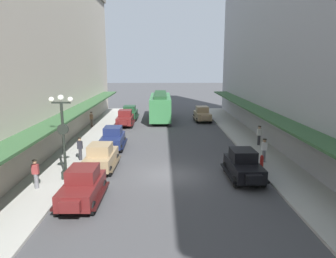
{
  "coord_description": "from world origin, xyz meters",
  "views": [
    {
      "loc": [
        -0.46,
        -19.39,
        7.09
      ],
      "look_at": [
        0.0,
        6.0,
        1.8
      ],
      "focal_mm": 33.62,
      "sensor_mm": 36.0,
      "label": 1
    }
  ],
  "objects_px": {
    "parked_car_6": "(101,156)",
    "streetcar": "(160,105)",
    "pedestrian_3": "(264,150)",
    "parked_car_1": "(202,114)",
    "parked_car_0": "(243,164)",
    "fire_hydrant": "(262,161)",
    "pedestrian_1": "(92,119)",
    "lamp_post_with_clock": "(63,134)",
    "pedestrian_0": "(259,135)",
    "parked_car_4": "(130,112)",
    "parked_car_2": "(82,185)",
    "pedestrian_2": "(80,148)",
    "pedestrian_4": "(36,174)",
    "parked_car_5": "(113,138)",
    "parked_car_3": "(125,118)"
  },
  "relations": [
    {
      "from": "parked_car_0",
      "to": "fire_hydrant",
      "type": "relative_size",
      "value": 5.22
    },
    {
      "from": "parked_car_2",
      "to": "pedestrian_2",
      "type": "xyz_separation_m",
      "value": [
        -1.89,
        6.94,
        0.07
      ]
    },
    {
      "from": "pedestrian_3",
      "to": "parked_car_1",
      "type": "bearing_deg",
      "value": 97.62
    },
    {
      "from": "parked_car_1",
      "to": "parked_car_2",
      "type": "distance_m",
      "value": 25.19
    },
    {
      "from": "parked_car_6",
      "to": "pedestrian_1",
      "type": "distance_m",
      "value": 14.64
    },
    {
      "from": "pedestrian_2",
      "to": "pedestrian_1",
      "type": "bearing_deg",
      "value": 98.63
    },
    {
      "from": "parked_car_0",
      "to": "lamp_post_with_clock",
      "type": "relative_size",
      "value": 0.83
    },
    {
      "from": "parked_car_1",
      "to": "pedestrian_3",
      "type": "bearing_deg",
      "value": -82.38
    },
    {
      "from": "parked_car_6",
      "to": "pedestrian_4",
      "type": "xyz_separation_m",
      "value": [
        -3.0,
        -3.61,
        0.07
      ]
    },
    {
      "from": "parked_car_1",
      "to": "pedestrian_3",
      "type": "distance_m",
      "value": 17.32
    },
    {
      "from": "parked_car_3",
      "to": "parked_car_5",
      "type": "xyz_separation_m",
      "value": [
        0.1,
        -9.89,
        0.0
      ]
    },
    {
      "from": "parked_car_0",
      "to": "pedestrian_1",
      "type": "relative_size",
      "value": 2.56
    },
    {
      "from": "parked_car_3",
      "to": "pedestrian_2",
      "type": "distance_m",
      "value": 13.7
    },
    {
      "from": "parked_car_2",
      "to": "parked_car_6",
      "type": "bearing_deg",
      "value": 90.25
    },
    {
      "from": "parked_car_0",
      "to": "lamp_post_with_clock",
      "type": "height_order",
      "value": "lamp_post_with_clock"
    },
    {
      "from": "parked_car_4",
      "to": "lamp_post_with_clock",
      "type": "distance_m",
      "value": 21.8
    },
    {
      "from": "parked_car_1",
      "to": "lamp_post_with_clock",
      "type": "height_order",
      "value": "lamp_post_with_clock"
    },
    {
      "from": "parked_car_1",
      "to": "pedestrian_4",
      "type": "distance_m",
      "value": 25.03
    },
    {
      "from": "streetcar",
      "to": "pedestrian_4",
      "type": "bearing_deg",
      "value": -106.91
    },
    {
      "from": "parked_car_0",
      "to": "pedestrian_4",
      "type": "distance_m",
      "value": 12.31
    },
    {
      "from": "parked_car_2",
      "to": "parked_car_6",
      "type": "xyz_separation_m",
      "value": [
        -0.02,
        5.21,
        0.0
      ]
    },
    {
      "from": "parked_car_6",
      "to": "pedestrian_1",
      "type": "bearing_deg",
      "value": 104.86
    },
    {
      "from": "parked_car_4",
      "to": "pedestrian_3",
      "type": "relative_size",
      "value": 2.56
    },
    {
      "from": "parked_car_0",
      "to": "parked_car_1",
      "type": "distance_m",
      "value": 20.23
    },
    {
      "from": "streetcar",
      "to": "pedestrian_0",
      "type": "bearing_deg",
      "value": -57.09
    },
    {
      "from": "parked_car_6",
      "to": "pedestrian_1",
      "type": "height_order",
      "value": "parked_car_6"
    },
    {
      "from": "parked_car_6",
      "to": "streetcar",
      "type": "relative_size",
      "value": 0.45
    },
    {
      "from": "parked_car_0",
      "to": "parked_car_2",
      "type": "height_order",
      "value": "same"
    },
    {
      "from": "pedestrian_2",
      "to": "parked_car_1",
      "type": "bearing_deg",
      "value": 56.26
    },
    {
      "from": "parked_car_1",
      "to": "parked_car_5",
      "type": "bearing_deg",
      "value": -125.73
    },
    {
      "from": "parked_car_4",
      "to": "pedestrian_2",
      "type": "height_order",
      "value": "parked_car_4"
    },
    {
      "from": "parked_car_1",
      "to": "pedestrian_4",
      "type": "xyz_separation_m",
      "value": [
        -12.17,
        -21.88,
        0.07
      ]
    },
    {
      "from": "parked_car_5",
      "to": "pedestrian_0",
      "type": "bearing_deg",
      "value": 1.66
    },
    {
      "from": "parked_car_6",
      "to": "pedestrian_1",
      "type": "xyz_separation_m",
      "value": [
        -3.75,
        14.15,
        0.07
      ]
    },
    {
      "from": "parked_car_0",
      "to": "pedestrian_1",
      "type": "bearing_deg",
      "value": 128.78
    },
    {
      "from": "fire_hydrant",
      "to": "pedestrian_1",
      "type": "bearing_deg",
      "value": 136.08
    },
    {
      "from": "parked_car_1",
      "to": "pedestrian_2",
      "type": "bearing_deg",
      "value": -123.74
    },
    {
      "from": "lamp_post_with_clock",
      "to": "pedestrian_3",
      "type": "xyz_separation_m",
      "value": [
        13.25,
        3.21,
        -1.97
      ]
    },
    {
      "from": "parked_car_4",
      "to": "pedestrian_1",
      "type": "relative_size",
      "value": 2.56
    },
    {
      "from": "parked_car_6",
      "to": "streetcar",
      "type": "xyz_separation_m",
      "value": [
        3.91,
        19.12,
        0.96
      ]
    },
    {
      "from": "parked_car_5",
      "to": "pedestrian_3",
      "type": "distance_m",
      "value": 12.32
    },
    {
      "from": "parked_car_4",
      "to": "pedestrian_0",
      "type": "relative_size",
      "value": 2.56
    },
    {
      "from": "pedestrian_1",
      "to": "pedestrian_4",
      "type": "bearing_deg",
      "value": -87.56
    },
    {
      "from": "parked_car_3",
      "to": "parked_car_6",
      "type": "relative_size",
      "value": 1.0
    },
    {
      "from": "parked_car_2",
      "to": "parked_car_6",
      "type": "relative_size",
      "value": 1.0
    },
    {
      "from": "pedestrian_1",
      "to": "pedestrian_4",
      "type": "height_order",
      "value": "same"
    },
    {
      "from": "pedestrian_0",
      "to": "pedestrian_3",
      "type": "distance_m",
      "value": 4.83
    },
    {
      "from": "parked_car_3",
      "to": "parked_car_2",
      "type": "bearing_deg",
      "value": -89.51
    },
    {
      "from": "parked_car_6",
      "to": "fire_hydrant",
      "type": "height_order",
      "value": "parked_car_6"
    },
    {
      "from": "parked_car_0",
      "to": "parked_car_4",
      "type": "xyz_separation_m",
      "value": [
        -9.23,
        21.49,
        0.0
      ]
    }
  ]
}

